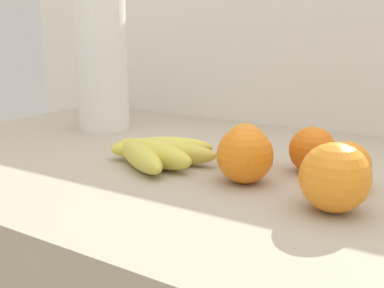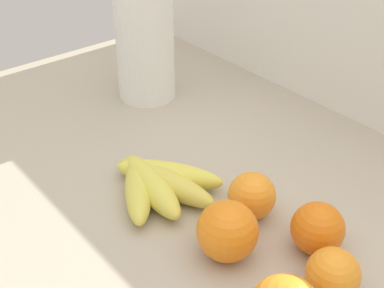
{
  "view_description": "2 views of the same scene",
  "coord_description": "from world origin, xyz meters",
  "px_view_note": "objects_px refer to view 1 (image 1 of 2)",
  "views": [
    {
      "loc": [
        -0.02,
        -0.62,
        1.12
      ],
      "look_at": [
        -0.37,
        -0.05,
        0.96
      ],
      "focal_mm": 41.11,
      "sensor_mm": 36.0,
      "label": 1
    },
    {
      "loc": [
        0.09,
        -0.43,
        1.42
      ],
      "look_at": [
        -0.4,
        -0.02,
        1.01
      ],
      "focal_mm": 49.65,
      "sensor_mm": 36.0,
      "label": 2
    }
  ],
  "objects_px": {
    "banana_bunch": "(155,152)",
    "orange_right": "(245,155)",
    "paper_towel_roll": "(102,65)",
    "orange_far_right": "(335,178)",
    "orange_front": "(346,165)",
    "orange_center": "(312,150)",
    "orange_back_left": "(245,144)"
  },
  "relations": [
    {
      "from": "paper_towel_roll",
      "to": "orange_back_left",
      "type": "bearing_deg",
      "value": -14.09
    },
    {
      "from": "banana_bunch",
      "to": "orange_far_right",
      "type": "distance_m",
      "value": 0.3
    },
    {
      "from": "orange_front",
      "to": "orange_far_right",
      "type": "bearing_deg",
      "value": -85.64
    },
    {
      "from": "banana_bunch",
      "to": "orange_front",
      "type": "relative_size",
      "value": 2.85
    },
    {
      "from": "banana_bunch",
      "to": "orange_front",
      "type": "height_order",
      "value": "orange_front"
    },
    {
      "from": "orange_center",
      "to": "orange_far_right",
      "type": "xyz_separation_m",
      "value": [
        0.07,
        -0.14,
        0.01
      ]
    },
    {
      "from": "orange_center",
      "to": "orange_far_right",
      "type": "bearing_deg",
      "value": -63.76
    },
    {
      "from": "banana_bunch",
      "to": "paper_towel_roll",
      "type": "relative_size",
      "value": 0.6
    },
    {
      "from": "orange_back_left",
      "to": "paper_towel_roll",
      "type": "xyz_separation_m",
      "value": [
        -0.39,
        0.1,
        0.11
      ]
    },
    {
      "from": "banana_bunch",
      "to": "paper_towel_roll",
      "type": "distance_m",
      "value": 0.34
    },
    {
      "from": "banana_bunch",
      "to": "orange_right",
      "type": "relative_size",
      "value": 2.31
    },
    {
      "from": "orange_far_right",
      "to": "orange_back_left",
      "type": "bearing_deg",
      "value": 144.72
    },
    {
      "from": "orange_back_left",
      "to": "paper_towel_roll",
      "type": "bearing_deg",
      "value": 165.91
    },
    {
      "from": "orange_far_right",
      "to": "orange_front",
      "type": "distance_m",
      "value": 0.09
    },
    {
      "from": "orange_far_right",
      "to": "orange_back_left",
      "type": "xyz_separation_m",
      "value": [
        -0.17,
        0.12,
        -0.01
      ]
    },
    {
      "from": "orange_far_right",
      "to": "orange_front",
      "type": "bearing_deg",
      "value": 94.36
    },
    {
      "from": "banana_bunch",
      "to": "orange_far_right",
      "type": "relative_size",
      "value": 2.24
    },
    {
      "from": "orange_right",
      "to": "paper_towel_roll",
      "type": "height_order",
      "value": "paper_towel_roll"
    },
    {
      "from": "paper_towel_roll",
      "to": "orange_far_right",
      "type": "bearing_deg",
      "value": -21.28
    },
    {
      "from": "orange_center",
      "to": "paper_towel_roll",
      "type": "relative_size",
      "value": 0.23
    },
    {
      "from": "orange_back_left",
      "to": "paper_towel_roll",
      "type": "height_order",
      "value": "paper_towel_roll"
    },
    {
      "from": "orange_center",
      "to": "paper_towel_roll",
      "type": "xyz_separation_m",
      "value": [
        -0.5,
        0.08,
        0.11
      ]
    },
    {
      "from": "orange_far_right",
      "to": "orange_back_left",
      "type": "relative_size",
      "value": 1.22
    },
    {
      "from": "orange_center",
      "to": "orange_back_left",
      "type": "height_order",
      "value": "orange_center"
    },
    {
      "from": "orange_back_left",
      "to": "orange_center",
      "type": "bearing_deg",
      "value": 9.18
    },
    {
      "from": "orange_right",
      "to": "orange_front",
      "type": "bearing_deg",
      "value": 21.7
    },
    {
      "from": "orange_center",
      "to": "orange_front",
      "type": "distance_m",
      "value": 0.08
    },
    {
      "from": "orange_center",
      "to": "orange_far_right",
      "type": "distance_m",
      "value": 0.15
    },
    {
      "from": "orange_right",
      "to": "orange_front",
      "type": "height_order",
      "value": "orange_right"
    },
    {
      "from": "orange_center",
      "to": "orange_front",
      "type": "relative_size",
      "value": 1.08
    },
    {
      "from": "orange_front",
      "to": "paper_towel_roll",
      "type": "bearing_deg",
      "value": 167.03
    },
    {
      "from": "orange_center",
      "to": "orange_far_right",
      "type": "height_order",
      "value": "orange_far_right"
    }
  ]
}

